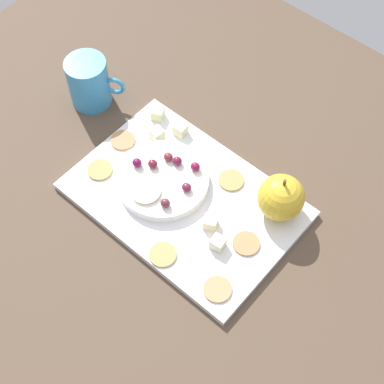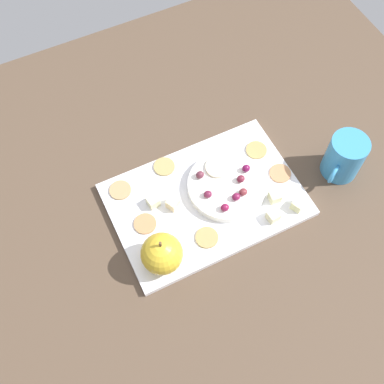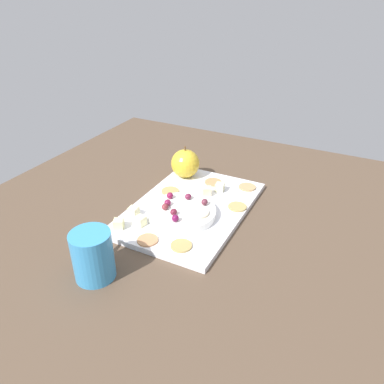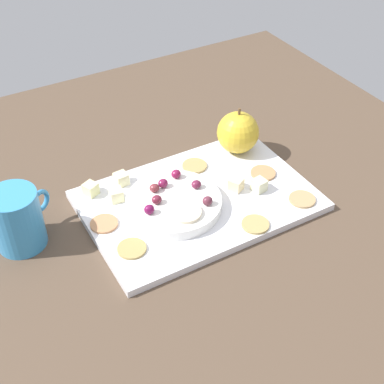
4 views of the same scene
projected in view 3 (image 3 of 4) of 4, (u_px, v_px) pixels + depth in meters
table at (186, 230)px, 88.52cm from camera, size 114.32×108.45×4.88cm
platter at (190, 208)px, 91.21cm from camera, size 38.05×25.68×1.32cm
serving_dish at (183, 212)px, 86.98cm from camera, size 15.89×15.89×1.82cm
apple_whole at (185, 163)px, 102.63cm from camera, size 7.84×7.84×7.84cm
apple_stem at (185, 148)px, 100.38cm from camera, size 0.50×0.50×1.20cm
cheese_cube_0 at (119, 224)px, 82.32cm from camera, size 2.85×2.85×2.15cm
cheese_cube_1 at (220, 187)px, 96.81cm from camera, size 2.44×2.44×2.15cm
cheese_cube_2 at (133, 212)px, 86.70cm from camera, size 2.32×2.32×2.15cm
cheese_cube_3 at (140, 221)px, 83.36cm from camera, size 2.39×2.39×2.15cm
cheese_cube_4 at (207, 191)px, 95.07cm from camera, size 2.89×2.89×2.15cm
cracker_0 at (148, 240)px, 78.70cm from camera, size 4.48×4.48×0.40cm
cracker_1 at (247, 187)px, 98.67cm from camera, size 4.48×4.48×0.40cm
cracker_2 at (213, 182)px, 101.07cm from camera, size 4.48×4.48×0.40cm
cracker_3 at (237, 207)px, 90.16cm from camera, size 4.48×4.48×0.40cm
cracker_4 at (181, 246)px, 77.05cm from camera, size 4.48×4.48×0.40cm
cracker_5 at (170, 191)px, 96.81cm from camera, size 4.48×4.48×0.40cm
grape_0 at (174, 212)px, 83.87cm from camera, size 1.70×1.53×1.44cm
grape_1 at (188, 197)px, 89.80cm from camera, size 1.70×1.53×1.41cm
grape_2 at (165, 207)px, 85.78cm from camera, size 1.70×1.53×1.43cm
grape_3 at (174, 218)px, 81.60cm from camera, size 1.70×1.53×1.59cm
grape_4 at (205, 202)px, 87.47cm from camera, size 1.70×1.53×1.56cm
grape_5 at (170, 196)px, 90.12cm from camera, size 1.70×1.53×1.53cm
grape_6 at (168, 202)px, 87.57cm from camera, size 1.70×1.53×1.50cm
apple_slice_0 at (197, 213)px, 84.20cm from camera, size 4.98×4.98×0.60cm
cup at (93, 255)px, 69.15cm from camera, size 10.15×7.67×9.82cm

